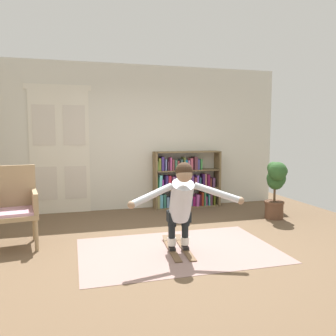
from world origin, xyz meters
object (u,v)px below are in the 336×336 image
object	(u,v)px
potted_plant	(276,183)
person_skier	(181,200)
wicker_chair	(13,204)
skis_pair	(178,248)
bookshelf	(185,183)

from	to	relation	value
potted_plant	person_skier	distance (m)	2.58
person_skier	wicker_chair	bearing A→B (deg)	155.91
skis_pair	bookshelf	bearing A→B (deg)	69.87
bookshelf	potted_plant	bearing A→B (deg)	-46.32
bookshelf	wicker_chair	distance (m)	3.49
potted_plant	person_skier	xyz separation A→B (m)	(-2.21, -1.33, 0.07)
bookshelf	skis_pair	xyz separation A→B (m)	(-0.91, -2.48, -0.49)
wicker_chair	potted_plant	distance (m)	4.33
person_skier	skis_pair	bearing A→B (deg)	85.04
bookshelf	potted_plant	world-z (taller)	bookshelf
skis_pair	person_skier	size ratio (longest dim) A/B	0.67
skis_pair	potted_plant	bearing A→B (deg)	27.18
wicker_chair	person_skier	world-z (taller)	person_skier
wicker_chair	person_skier	xyz separation A→B (m)	(2.10, -0.94, 0.13)
bookshelf	person_skier	distance (m)	2.84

